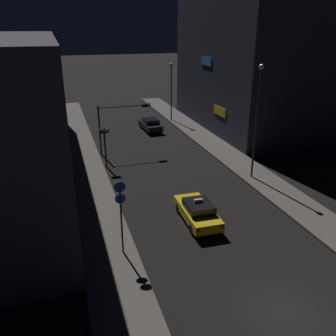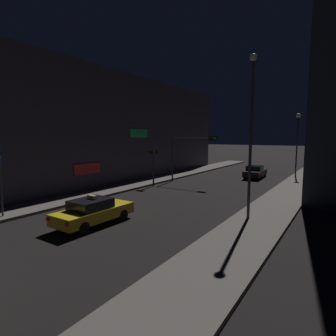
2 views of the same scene
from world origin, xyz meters
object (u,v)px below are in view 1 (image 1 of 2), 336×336
object	(u,v)px
traffic_light_left_kerb	(105,139)
street_lamp_far_block	(171,81)
far_car	(150,124)
traffic_light_overhead	(121,117)
sign_pole_left	(121,211)
street_lamp_near_block	(257,114)
taxi	(198,211)

from	to	relation	value
traffic_light_left_kerb	street_lamp_far_block	size ratio (longest dim) A/B	0.49
far_car	street_lamp_far_block	bearing A→B (deg)	43.43
traffic_light_overhead	street_lamp_far_block	xyz separation A→B (m)	(8.42, 10.51, 1.55)
sign_pole_left	street_lamp_far_block	distance (m)	29.69
far_car	sign_pole_left	xyz separation A→B (m)	(-7.76, -23.75, 1.99)
street_lamp_near_block	traffic_light_overhead	bearing A→B (deg)	133.18
street_lamp_far_block	far_car	bearing A→B (deg)	-136.57
far_car	traffic_light_overhead	xyz separation A→B (m)	(-4.69, -6.99, 2.82)
street_lamp_far_block	traffic_light_overhead	bearing A→B (deg)	-128.68
far_car	street_lamp_near_block	distance (m)	17.61
traffic_light_overhead	taxi	bearing A→B (deg)	-81.79
sign_pole_left	taxi	bearing A→B (deg)	22.29
far_car	traffic_light_overhead	distance (m)	8.87
sign_pole_left	street_lamp_far_block	size ratio (longest dim) A/B	0.59
street_lamp_near_block	street_lamp_far_block	distance (m)	20.00
far_car	traffic_light_left_kerb	size ratio (longest dim) A/B	1.28
traffic_light_left_kerb	traffic_light_overhead	bearing A→B (deg)	59.01
taxi	street_lamp_far_block	distance (m)	26.30
traffic_light_left_kerb	sign_pole_left	world-z (taller)	sign_pole_left
traffic_light_overhead	far_car	bearing A→B (deg)	56.12
sign_pole_left	street_lamp_far_block	xyz separation A→B (m)	(11.49, 27.28, 2.38)
traffic_light_overhead	sign_pole_left	bearing A→B (deg)	-100.37
traffic_light_overhead	street_lamp_near_block	distance (m)	13.13
traffic_light_overhead	traffic_light_left_kerb	size ratio (longest dim) A/B	1.43
far_car	traffic_light_left_kerb	bearing A→B (deg)	-122.95
taxi	far_car	size ratio (longest dim) A/B	0.99
street_lamp_near_block	street_lamp_far_block	world-z (taller)	street_lamp_near_block
traffic_light_overhead	traffic_light_left_kerb	world-z (taller)	traffic_light_overhead
traffic_light_overhead	sign_pole_left	world-z (taller)	traffic_light_overhead
far_car	sign_pole_left	world-z (taller)	sign_pole_left
taxi	sign_pole_left	size ratio (longest dim) A/B	1.07
taxi	traffic_light_left_kerb	bearing A→B (deg)	110.36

